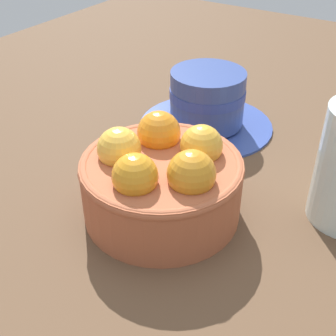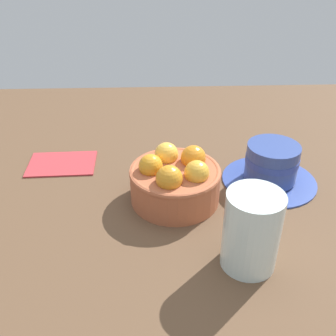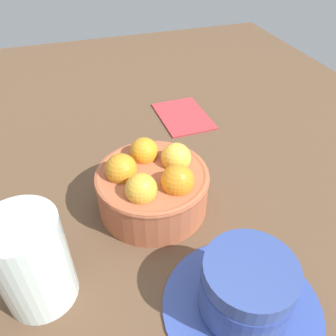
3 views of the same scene
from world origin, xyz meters
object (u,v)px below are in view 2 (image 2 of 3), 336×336
at_px(coffee_cup, 271,166).
at_px(folded_napkin, 62,163).
at_px(water_glass, 251,231).
at_px(terracotta_bowl, 175,180).

relative_size(coffee_cup, folded_napkin, 1.32).
bearing_deg(water_glass, terracotta_bowl, -59.03).
distance_m(coffee_cup, folded_napkin, 0.38).
xyz_separation_m(terracotta_bowl, water_glass, (-0.09, 0.15, 0.02)).
relative_size(terracotta_bowl, folded_napkin, 1.18).
bearing_deg(coffee_cup, terracotta_bowl, 15.27).
xyz_separation_m(water_glass, folded_napkin, (0.30, -0.27, -0.05)).
bearing_deg(coffee_cup, water_glass, 67.38).
bearing_deg(folded_napkin, terracotta_bowl, 150.22).
distance_m(terracotta_bowl, folded_napkin, 0.24).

